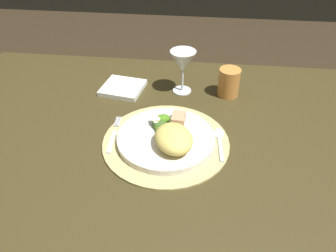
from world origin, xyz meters
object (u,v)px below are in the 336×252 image
(dining_table, at_px, (160,165))
(napkin, at_px, (123,88))
(amber_tumbler, at_px, (229,82))
(dinner_plate, at_px, (166,139))
(spoon, at_px, (220,138))
(fork, at_px, (113,136))
(wine_glass, at_px, (183,63))

(dining_table, xyz_separation_m, napkin, (-0.16, 0.22, 0.14))
(dining_table, distance_m, amber_tumbler, 0.35)
(dining_table, bearing_deg, dinner_plate, -60.55)
(spoon, distance_m, amber_tumbler, 0.25)
(dinner_plate, distance_m, napkin, 0.31)
(fork, relative_size, wine_glass, 1.09)
(fork, bearing_deg, dinner_plate, -1.21)
(wine_glass, bearing_deg, dining_table, -101.18)
(fork, distance_m, napkin, 0.26)
(napkin, bearing_deg, dining_table, -54.42)
(amber_tumbler, bearing_deg, wine_glass, 178.48)
(spoon, xyz_separation_m, wine_glass, (-0.12, 0.25, 0.10))
(dinner_plate, xyz_separation_m, napkin, (-0.18, 0.26, -0.01))
(dining_table, height_order, amber_tumbler, amber_tumbler)
(dining_table, relative_size, fork, 8.99)
(fork, relative_size, amber_tumbler, 1.70)
(fork, xyz_separation_m, amber_tumbler, (0.32, 0.27, 0.04))
(dinner_plate, relative_size, spoon, 1.93)
(dining_table, bearing_deg, fork, -162.87)
(napkin, relative_size, wine_glass, 0.91)
(dining_table, height_order, wine_glass, wine_glass)
(napkin, height_order, amber_tumbler, amber_tumbler)
(dining_table, height_order, spoon, spoon)
(dining_table, distance_m, fork, 0.19)
(dinner_plate, bearing_deg, napkin, 124.65)
(fork, bearing_deg, spoon, 4.70)
(spoon, relative_size, amber_tumbler, 1.48)
(spoon, relative_size, napkin, 1.04)
(dinner_plate, relative_size, wine_glass, 1.82)
(fork, xyz_separation_m, wine_glass, (0.17, 0.27, 0.10))
(dinner_plate, height_order, napkin, dinner_plate)
(dining_table, xyz_separation_m, amber_tumbler, (0.20, 0.23, 0.17))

